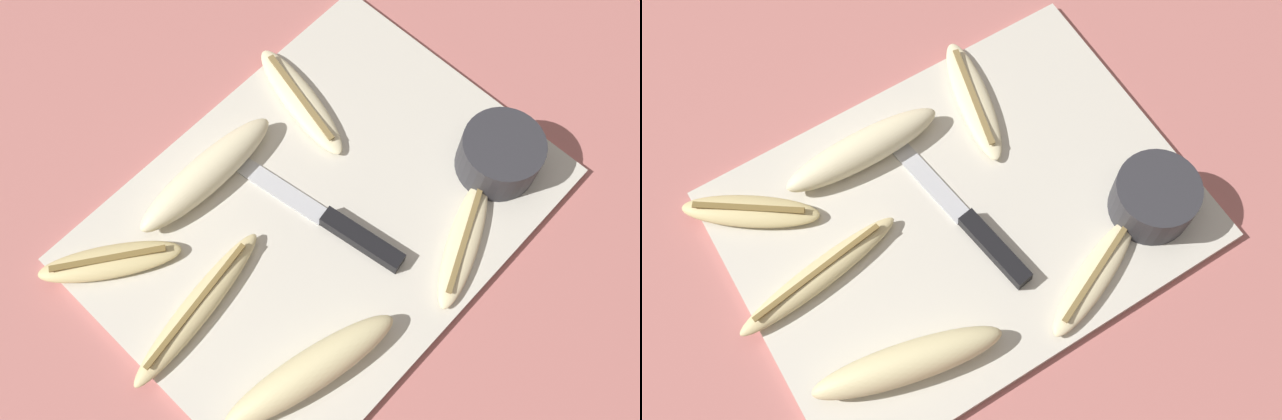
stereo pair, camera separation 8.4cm
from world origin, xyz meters
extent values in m
plane|color=#B76B66|center=(0.00, 0.00, 0.00)|extent=(4.00, 4.00, 0.00)
cube|color=beige|center=(0.00, 0.00, 0.01)|extent=(0.51, 0.38, 0.01)
cube|color=black|center=(0.01, -0.06, 0.02)|extent=(0.03, 0.10, 0.02)
cube|color=#B7BABF|center=(-0.01, 0.07, 0.01)|extent=(0.04, 0.15, 0.00)
ellipsoid|color=beige|center=(0.09, 0.12, 0.02)|extent=(0.08, 0.18, 0.02)
cube|color=olive|center=(0.09, 0.12, 0.03)|extent=(0.04, 0.14, 0.00)
ellipsoid|color=beige|center=(0.08, -0.14, 0.02)|extent=(0.16, 0.10, 0.02)
cube|color=olive|center=(0.08, -0.14, 0.03)|extent=(0.12, 0.06, 0.00)
ellipsoid|color=beige|center=(-0.14, -0.12, 0.03)|extent=(0.21, 0.09, 0.04)
ellipsoid|color=#DBC684|center=(-0.20, 0.12, 0.02)|extent=(0.15, 0.12, 0.02)
cube|color=brown|center=(-0.20, 0.12, 0.03)|extent=(0.11, 0.08, 0.00)
ellipsoid|color=beige|center=(-0.17, 0.02, 0.02)|extent=(0.21, 0.06, 0.02)
cube|color=brown|center=(-0.17, 0.02, 0.04)|extent=(0.16, 0.03, 0.00)
ellipsoid|color=beige|center=(-0.06, 0.12, 0.03)|extent=(0.20, 0.04, 0.04)
cylinder|color=#2D2D33|center=(0.19, -0.11, 0.04)|extent=(0.09, 0.09, 0.05)
camera|label=1|loc=(-0.24, -0.23, 0.80)|focal=42.00mm
camera|label=2|loc=(-0.18, -0.28, 0.80)|focal=42.00mm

